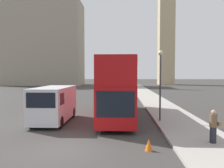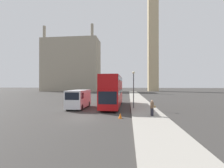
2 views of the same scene
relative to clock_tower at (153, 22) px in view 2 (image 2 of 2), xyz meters
The scene contains 9 objects.
ground_plane 76.50m from the clock_tower, 104.96° to the right, with size 300.00×300.00×0.00m, color #383533.
sidewalk_strip 75.21m from the clock_tower, 99.29° to the right, with size 3.50×120.00×0.15m.
clock_tower is the anchor object (origin of this frame).
building_block_distant 48.30m from the clock_tower, behind, with size 28.78×11.81×32.80m.
red_double_decker_bus 68.12m from the clock_tower, 104.82° to the right, with size 2.50×11.28×4.63m.
white_van 71.75m from the clock_tower, 108.33° to the right, with size 2.17×5.24×2.57m.
pedestrian 74.08m from the clock_tower, 99.12° to the right, with size 0.52×0.36×1.62m.
street_lamp 68.74m from the clock_tower, 101.48° to the right, with size 0.36×0.36×5.05m.
traffic_cone 75.65m from the clock_tower, 101.75° to the right, with size 0.36×0.36×0.55m.
Camera 2 is at (4.66, -14.92, 3.34)m, focal length 24.00 mm.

